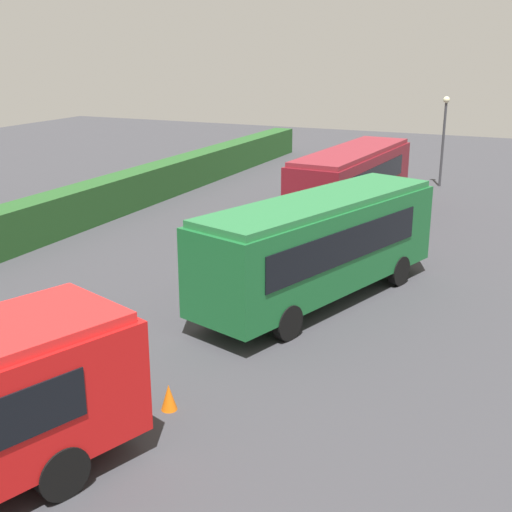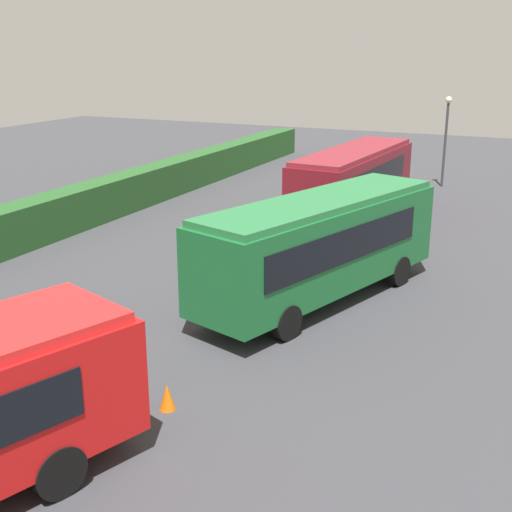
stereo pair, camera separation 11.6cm
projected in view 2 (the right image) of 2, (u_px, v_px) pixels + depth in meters
name	position (u px, v px, depth m)	size (l,w,h in m)	color
ground_plane	(290.00, 286.00, 22.38)	(83.82, 83.82, 0.00)	#38383D
bus_green	(320.00, 243.00, 20.53)	(9.71, 5.12, 3.28)	#19602D
bus_maroon	(354.00, 177.00, 31.17)	(10.02, 3.19, 3.08)	maroon
person_center	(213.00, 258.00, 21.92)	(0.41, 0.50, 1.92)	black
hedge_row	(27.00, 224.00, 26.61)	(53.91, 1.38, 1.74)	#245223
traffic_cone	(167.00, 397.00, 14.72)	(0.36, 0.36, 0.60)	orange
lamppost	(446.00, 130.00, 37.07)	(0.36, 0.36, 4.96)	#38383D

